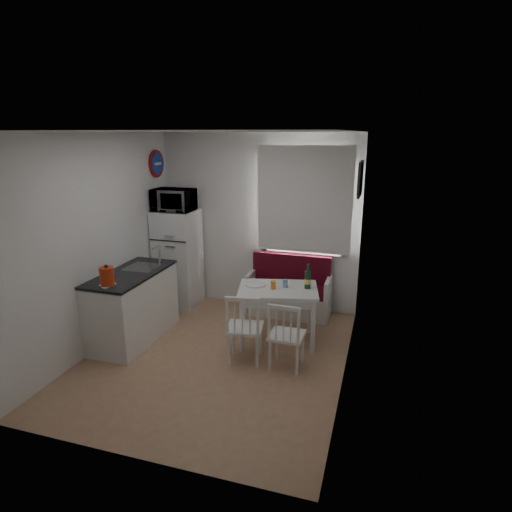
{
  "coord_description": "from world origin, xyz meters",
  "views": [
    {
      "loc": [
        1.79,
        -4.26,
        2.58
      ],
      "look_at": [
        0.34,
        0.5,
        1.15
      ],
      "focal_mm": 30.0,
      "sensor_mm": 36.0,
      "label": 1
    }
  ],
  "objects": [
    {
      "name": "wall_back",
      "position": [
        0.0,
        1.75,
        1.3
      ],
      "size": [
        3.0,
        0.02,
        2.6
      ],
      "primitive_type": "cube",
      "color": "white",
      "rests_on": "floor"
    },
    {
      "name": "wall_sign",
      "position": [
        -1.47,
        1.45,
        2.15
      ],
      "size": [
        0.03,
        0.4,
        0.4
      ],
      "primitive_type": "cylinder",
      "rotation": [
        0.0,
        1.57,
        0.0
      ],
      "color": "navy",
      "rests_on": "wall_left"
    },
    {
      "name": "wall_left",
      "position": [
        -1.5,
        0.0,
        1.3
      ],
      "size": [
        0.02,
        3.5,
        2.6
      ],
      "primitive_type": "cube",
      "color": "white",
      "rests_on": "floor"
    },
    {
      "name": "chair_right",
      "position": [
        0.85,
        -0.06,
        0.5
      ],
      "size": [
        0.39,
        0.37,
        0.44
      ],
      "rotation": [
        0.0,
        0.0,
        -0.02
      ],
      "color": "white",
      "rests_on": "floor"
    },
    {
      "name": "wall_right",
      "position": [
        1.5,
        0.0,
        1.3
      ],
      "size": [
        0.02,
        3.5,
        2.6
      ],
      "primitive_type": "cube",
      "color": "white",
      "rests_on": "floor"
    },
    {
      "name": "drinking_glass_blue",
      "position": [
        0.68,
        0.65,
        0.78
      ],
      "size": [
        0.06,
        0.06,
        0.1
      ],
      "primitive_type": "cylinder",
      "color": "#7C9FD3",
      "rests_on": "dining_table"
    },
    {
      "name": "fridge",
      "position": [
        -1.18,
        1.4,
        0.74
      ],
      "size": [
        0.59,
        0.59,
        1.48
      ],
      "primitive_type": "cube",
      "color": "white",
      "rests_on": "floor"
    },
    {
      "name": "kettle",
      "position": [
        -1.15,
        -0.38,
        1.03
      ],
      "size": [
        0.19,
        0.19,
        0.25
      ],
      "primitive_type": "cylinder",
      "color": "#BA2C0E",
      "rests_on": "kitchen_counter"
    },
    {
      "name": "chair_left",
      "position": [
        0.35,
        -0.06,
        0.53
      ],
      "size": [
        0.46,
        0.45,
        0.46
      ],
      "rotation": [
        0.0,
        0.0,
        0.17
      ],
      "color": "white",
      "rests_on": "floor"
    },
    {
      "name": "drinking_glass_orange",
      "position": [
        0.55,
        0.55,
        0.78
      ],
      "size": [
        0.06,
        0.06,
        0.11
      ],
      "primitive_type": "cylinder",
      "color": "orange",
      "rests_on": "dining_table"
    },
    {
      "name": "kitchen_counter",
      "position": [
        -1.2,
        0.16,
        0.46
      ],
      "size": [
        0.62,
        1.32,
        1.16
      ],
      "color": "white",
      "rests_on": "floor"
    },
    {
      "name": "microwave",
      "position": [
        -1.18,
        1.35,
        1.64
      ],
      "size": [
        0.59,
        0.4,
        0.32
      ],
      "primitive_type": "imported",
      "color": "white",
      "rests_on": "fridge"
    },
    {
      "name": "picture_frame",
      "position": [
        1.48,
        1.1,
        2.05
      ],
      "size": [
        0.04,
        0.52,
        0.42
      ],
      "primitive_type": "cube",
      "color": "black",
      "rests_on": "wall_right"
    },
    {
      "name": "floor",
      "position": [
        0.0,
        0.0,
        0.0
      ],
      "size": [
        3.0,
        3.5,
        0.02
      ],
      "primitive_type": "cube",
      "color": "#A37B56",
      "rests_on": "ground"
    },
    {
      "name": "dining_table",
      "position": [
        0.6,
        0.6,
        0.65
      ],
      "size": [
        1.1,
        0.88,
        0.73
      ],
      "rotation": [
        0.0,
        0.0,
        0.23
      ],
      "color": "white",
      "rests_on": "floor"
    },
    {
      "name": "plate",
      "position": [
        0.3,
        0.62,
        0.74
      ],
      "size": [
        0.26,
        0.26,
        0.02
      ],
      "primitive_type": "cylinder",
      "color": "white",
      "rests_on": "dining_table"
    },
    {
      "name": "bench",
      "position": [
        0.54,
        1.51,
        0.29
      ],
      "size": [
        1.22,
        0.47,
        0.87
      ],
      "color": "white",
      "rests_on": "floor"
    },
    {
      "name": "window",
      "position": [
        0.7,
        1.72,
        1.62
      ],
      "size": [
        1.22,
        0.06,
        1.47
      ],
      "primitive_type": "cube",
      "color": "white",
      "rests_on": "wall_back"
    },
    {
      "name": "ceiling",
      "position": [
        0.0,
        0.0,
        2.6
      ],
      "size": [
        3.0,
        3.5,
        0.02
      ],
      "primitive_type": "cube",
      "color": "white",
      "rests_on": "wall_back"
    },
    {
      "name": "curtain",
      "position": [
        0.7,
        1.65,
        1.68
      ],
      "size": [
        1.35,
        0.02,
        1.5
      ],
      "primitive_type": "cube",
      "color": "white",
      "rests_on": "wall_back"
    },
    {
      "name": "wine_bottle",
      "position": [
        0.95,
        0.7,
        0.89
      ],
      "size": [
        0.08,
        0.08,
        0.31
      ],
      "primitive_type": null,
      "color": "#143F24",
      "rests_on": "dining_table"
    },
    {
      "name": "wall_front",
      "position": [
        0.0,
        -1.75,
        1.3
      ],
      "size": [
        3.0,
        0.02,
        2.6
      ],
      "primitive_type": "cube",
      "color": "white",
      "rests_on": "floor"
    }
  ]
}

